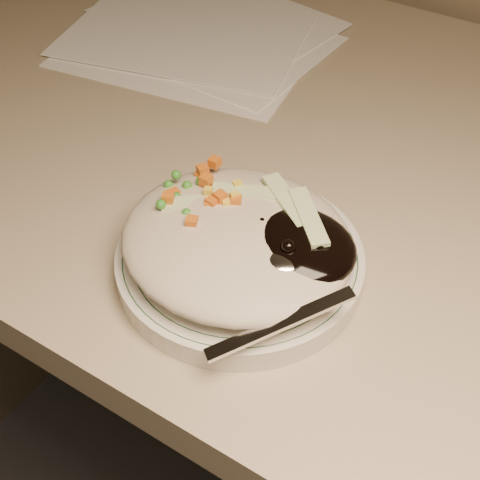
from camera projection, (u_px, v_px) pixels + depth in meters
The scene contains 5 objects.
desk at pixel (412, 318), 0.79m from camera, with size 1.40×0.70×0.74m.
plate at pixel (240, 262), 0.56m from camera, with size 0.21×0.21×0.02m, color silver.
plate_rim at pixel (240, 254), 0.55m from camera, with size 0.20×0.20×0.00m.
meal at pixel (244, 238), 0.54m from camera, with size 0.21×0.19×0.05m.
papers at pixel (199, 35), 0.87m from camera, with size 0.36×0.35×0.00m.
Camera 1 is at (0.10, 0.85, 1.16)m, focal length 50.00 mm.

